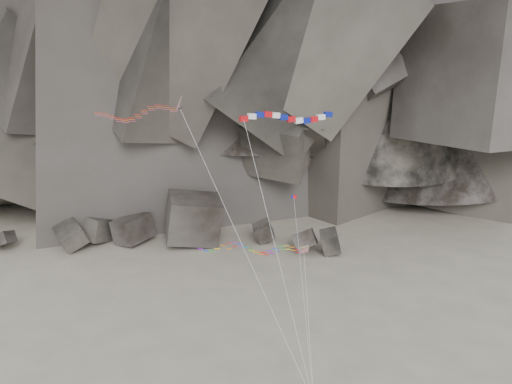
{
  "coord_description": "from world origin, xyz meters",
  "views": [
    {
      "loc": [
        2.75,
        -45.21,
        29.76
      ],
      "look_at": [
        2.82,
        6.0,
        16.22
      ],
      "focal_mm": 35.0,
      "sensor_mm": 36.0,
      "label": 1
    }
  ],
  "objects_px": {
    "delta_kite": "(133,113)",
    "pennant_kite": "(297,233)",
    "parafoil_kite": "(247,248)",
    "banner_kite": "(287,118)"
  },
  "relations": [
    {
      "from": "banner_kite",
      "to": "parafoil_kite",
      "type": "xyz_separation_m",
      "value": [
        -4.05,
        -1.29,
        -13.44
      ]
    },
    {
      "from": "parafoil_kite",
      "to": "pennant_kite",
      "type": "bearing_deg",
      "value": -39.43
    },
    {
      "from": "delta_kite",
      "to": "pennant_kite",
      "type": "height_order",
      "value": "delta_kite"
    },
    {
      "from": "delta_kite",
      "to": "parafoil_kite",
      "type": "xyz_separation_m",
      "value": [
        11.45,
        -1.03,
        -13.97
      ]
    },
    {
      "from": "parafoil_kite",
      "to": "pennant_kite",
      "type": "xyz_separation_m",
      "value": [
        5.04,
        -1.86,
        2.33
      ]
    },
    {
      "from": "delta_kite",
      "to": "pennant_kite",
      "type": "xyz_separation_m",
      "value": [
        16.49,
        -2.89,
        -11.64
      ]
    },
    {
      "from": "delta_kite",
      "to": "pennant_kite",
      "type": "bearing_deg",
      "value": -20.27
    },
    {
      "from": "parafoil_kite",
      "to": "banner_kite",
      "type": "bearing_deg",
      "value": -1.51
    },
    {
      "from": "delta_kite",
      "to": "parafoil_kite",
      "type": "relative_size",
      "value": 1.88
    },
    {
      "from": "pennant_kite",
      "to": "banner_kite",
      "type": "bearing_deg",
      "value": 117.04
    }
  ]
}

